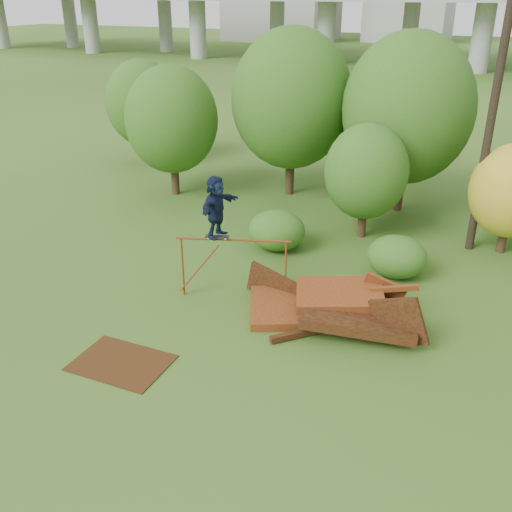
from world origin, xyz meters
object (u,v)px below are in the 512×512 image
at_px(scrap_pile, 332,308).
at_px(skater, 216,207).
at_px(utility_pole, 496,92).
at_px(flat_plate, 121,363).

height_order(scrap_pile, skater, skater).
relative_size(scrap_pile, skater, 3.16).
bearing_deg(scrap_pile, utility_pole, 65.98).
height_order(skater, utility_pole, utility_pole).
bearing_deg(skater, scrap_pile, -83.13).
height_order(scrap_pile, flat_plate, scrap_pile).
distance_m(skater, flat_plate, 5.02).
bearing_deg(utility_pole, scrap_pile, -114.02).
bearing_deg(flat_plate, skater, 81.76).
relative_size(scrap_pile, flat_plate, 2.46).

